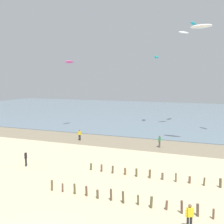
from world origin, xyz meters
The scene contains 13 objects.
wet_sand_strip centered at (0.00, 25.44, 0.00)m, with size 120.00×7.23×0.01m, color #84755B.
sea centered at (0.00, 64.06, 0.05)m, with size 160.00×70.00×0.10m, color slate.
groyne_mid centered at (6.03, 7.01, 0.42)m, with size 18.72×0.34×0.98m.
groyne_far centered at (8.21, 12.70, 0.39)m, with size 21.76×0.38×0.88m.
person_nearest_camera centered at (-9.71, 11.35, 0.92)m, with size 0.36×0.51×1.71m.
person_mid_beach centered at (2.83, 24.55, 0.92)m, with size 0.29×0.56×1.71m.
person_by_waterline centered at (-9.88, 24.41, 0.92)m, with size 0.57×0.26×1.71m.
person_right_flank centered at (8.17, 5.10, 0.92)m, with size 0.50×0.37×1.71m.
kite_aloft_1 centered at (7.70, 27.20, 16.88)m, with size 3.00×0.96×0.48m, color white.
kite_aloft_2 centered at (-16.57, 33.19, 13.06)m, with size 2.52×0.81×0.40m, color #E54C99.
kite_aloft_3 centered at (-1.43, 43.07, 14.33)m, with size 2.79×0.89×0.45m, color #19B2B7.
kite_aloft_5 centered at (4.14, 41.33, 18.68)m, with size 2.49×0.80×0.40m, color white.
kite_aloft_6 centered at (5.60, 44.99, 21.01)m, with size 2.88×0.92×0.46m, color #19B2B7.
Camera 1 is at (8.88, -10.88, 9.50)m, focal length 40.70 mm.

